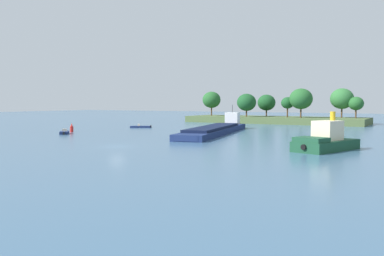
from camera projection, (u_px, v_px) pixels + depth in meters
name	position (u px, v px, depth m)	size (l,w,h in m)	color
ground_plane	(116.00, 147.00, 60.60)	(400.00, 400.00, 0.00)	#3D607F
treeline_island	(278.00, 112.00, 127.02)	(53.68, 16.47, 10.28)	#4C6038
fishing_skiff	(64.00, 132.00, 84.18)	(3.79, 3.87, 1.04)	navy
cargo_barge	(216.00, 129.00, 85.93)	(13.77, 38.04, 5.71)	navy
small_motorboat	(140.00, 127.00, 104.82)	(5.12, 4.26, 0.93)	navy
tugboat	(325.00, 141.00, 55.68)	(7.23, 11.16, 5.14)	#19472D
channel_buoy_red	(72.00, 128.00, 89.43)	(0.70, 0.70, 1.90)	red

